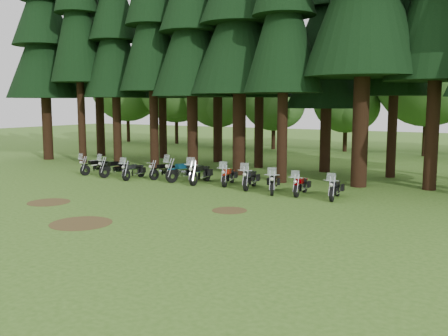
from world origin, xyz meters
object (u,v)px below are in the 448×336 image
(motorcycle_1, at_px, (115,168))
(motorcycle_2, at_px, (134,171))
(motorcycle_3, at_px, (164,171))
(motorcycle_5, at_px, (200,174))
(motorcycle_8, at_px, (273,184))
(motorcycle_7, at_px, (250,179))
(motorcycle_4, at_px, (184,172))
(motorcycle_0, at_px, (96,167))
(motorcycle_6, at_px, (228,176))
(motorcycle_10, at_px, (335,189))
(motorcycle_9, at_px, (301,186))

(motorcycle_1, relative_size, motorcycle_2, 1.06)
(motorcycle_3, bearing_deg, motorcycle_5, 5.75)
(motorcycle_2, bearing_deg, motorcycle_5, 2.66)
(motorcycle_5, xyz_separation_m, motorcycle_8, (4.50, -0.63, -0.05))
(motorcycle_3, xyz_separation_m, motorcycle_5, (2.64, -0.36, 0.08))
(motorcycle_2, bearing_deg, motorcycle_7, -1.71)
(motorcycle_1, bearing_deg, motorcycle_3, 27.71)
(motorcycle_4, relative_size, motorcycle_5, 1.00)
(motorcycle_0, bearing_deg, motorcycle_6, 15.57)
(motorcycle_5, bearing_deg, motorcycle_1, 176.63)
(motorcycle_4, distance_m, motorcycle_8, 5.72)
(motorcycle_4, relative_size, motorcycle_7, 1.07)
(motorcycle_2, relative_size, motorcycle_3, 1.05)
(motorcycle_4, bearing_deg, motorcycle_10, 13.30)
(motorcycle_0, height_order, motorcycle_2, motorcycle_0)
(motorcycle_0, distance_m, motorcycle_7, 10.27)
(motorcycle_1, relative_size, motorcycle_4, 0.92)
(motorcycle_7, bearing_deg, motorcycle_9, -19.44)
(motorcycle_5, bearing_deg, motorcycle_0, 175.01)
(motorcycle_1, relative_size, motorcycle_8, 1.07)
(motorcycle_6, xyz_separation_m, motorcycle_8, (2.95, -0.92, 0.00))
(motorcycle_4, bearing_deg, motorcycle_0, -157.11)
(motorcycle_0, bearing_deg, motorcycle_1, 8.58)
(motorcycle_9, height_order, motorcycle_10, motorcycle_10)
(motorcycle_3, xyz_separation_m, motorcycle_4, (1.48, -0.18, 0.09))
(motorcycle_3, height_order, motorcycle_6, motorcycle_6)
(motorcycle_2, relative_size, motorcycle_6, 0.98)
(motorcycle_0, distance_m, motorcycle_4, 6.11)
(motorcycle_4, relative_size, motorcycle_6, 1.13)
(motorcycle_10, bearing_deg, motorcycle_0, 171.27)
(motorcycle_0, distance_m, motorcycle_1, 1.66)
(motorcycle_1, relative_size, motorcycle_10, 1.07)
(motorcycle_0, xyz_separation_m, motorcycle_10, (14.76, -0.31, -0.01))
(motorcycle_6, bearing_deg, motorcycle_4, 167.67)
(motorcycle_0, xyz_separation_m, motorcycle_9, (13.08, -0.15, -0.02))
(motorcycle_4, bearing_deg, motorcycle_9, 13.35)
(motorcycle_1, height_order, motorcycle_3, motorcycle_1)
(motorcycle_2, relative_size, motorcycle_7, 0.94)
(motorcycle_6, bearing_deg, motorcycle_5, 175.98)
(motorcycle_4, height_order, motorcycle_9, motorcycle_4)
(motorcycle_5, relative_size, motorcycle_9, 1.19)
(motorcycle_5, height_order, motorcycle_6, motorcycle_5)
(motorcycle_6, height_order, motorcycle_9, motorcycle_6)
(motorcycle_3, distance_m, motorcycle_8, 7.22)
(motorcycle_9, bearing_deg, motorcycle_7, 167.69)
(motorcycle_1, relative_size, motorcycle_9, 1.10)
(motorcycle_9, bearing_deg, motorcycle_6, 164.80)
(motorcycle_2, xyz_separation_m, motorcycle_4, (2.89, 0.77, 0.07))
(motorcycle_9, bearing_deg, motorcycle_3, 169.14)
(motorcycle_3, height_order, motorcycle_10, motorcycle_10)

